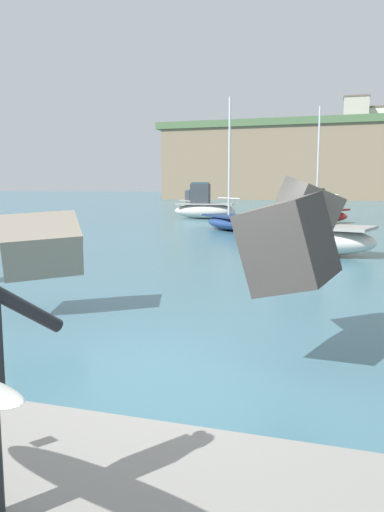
# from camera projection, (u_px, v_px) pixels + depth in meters

# --- Properties ---
(ground_plane) EXTENTS (400.00, 400.00, 0.00)m
(ground_plane) POSITION_uv_depth(u_px,v_px,m) (193.00, 372.00, 6.22)
(ground_plane) COLOR #42707F
(boat_near_left) EXTENTS (4.74, 3.07, 2.25)m
(boat_near_left) POSITION_uv_depth(u_px,v_px,m) (309.00, 233.00, 16.97)
(boat_near_left) COLOR beige
(boat_near_left) RESTS_ON ground
(boat_near_centre) EXTENTS (4.49, 5.41, 2.00)m
(boat_near_centre) POSITION_uv_depth(u_px,v_px,m) (194.00, 204.00, 47.86)
(boat_near_centre) COLOR beige
(boat_near_centre) RESTS_ON ground
(boat_near_right) EXTENTS (4.59, 2.20, 2.61)m
(boat_near_right) POSITION_uv_depth(u_px,v_px,m) (204.00, 207.00, 35.64)
(boat_near_right) COLOR beige
(boat_near_right) RESTS_ON ground
(boat_far_left) EXTENTS (5.26, 3.79, 7.29)m
(boat_far_left) POSITION_uv_depth(u_px,v_px,m) (311.00, 214.00, 32.05)
(boat_far_left) COLOR maroon
(boat_far_left) RESTS_ON ground
(boat_far_centre) EXTENTS (4.19, 4.49, 6.95)m
(boat_far_centre) POSITION_uv_depth(u_px,v_px,m) (231.00, 221.00, 26.38)
(boat_far_centre) COLOR navy
(boat_far_centre) RESTS_ON ground
(station_building_east) EXTENTS (4.81, 4.28, 5.66)m
(station_building_east) POSITION_uv_depth(u_px,v_px,m) (356.00, 112.00, 94.59)
(station_building_east) COLOR #B2ADA3
(station_building_east) RESTS_ON headland_bluff
(station_building_annex) EXTENTS (7.78, 5.07, 4.16)m
(station_building_annex) POSITION_uv_depth(u_px,v_px,m) (378.00, 118.00, 98.06)
(station_building_annex) COLOR silver
(station_building_annex) RESTS_ON headland_bluff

